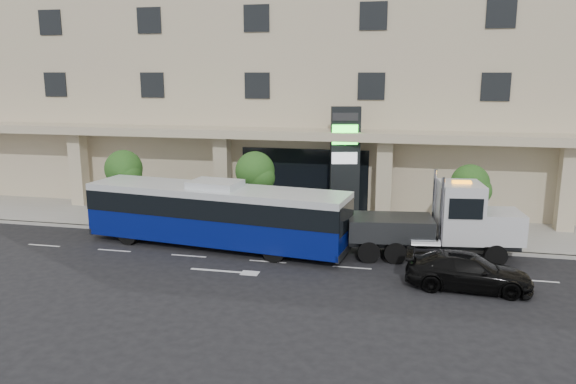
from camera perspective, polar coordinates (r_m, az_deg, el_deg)
name	(u,v)px	position (r m, az deg, el deg)	size (l,w,h in m)	color
ground	(275,252)	(28.28, -1.32, -6.10)	(120.00, 120.00, 0.00)	black
sidewalk	(295,224)	(32.93, 0.71, -3.32)	(120.00, 6.00, 0.15)	gray
curb	(284,239)	(30.11, -0.43, -4.80)	(120.00, 0.30, 0.15)	gray
convention_center	(324,56)	(42.02, 3.65, 13.64)	(60.00, 17.60, 20.00)	#B9AF8B
tree_left	(124,171)	(34.35, -16.31, 2.03)	(2.27, 2.20, 4.22)	#422B19
tree_mid	(255,174)	(31.33, -3.33, 1.84)	(2.28, 2.20, 4.38)	#422B19
tree_right	(470,187)	(30.44, 18.03, 0.52)	(2.10, 2.00, 4.04)	#422B19
city_bus	(216,214)	(28.84, -7.34, -2.19)	(13.95, 4.70, 3.47)	black
tow_truck	(442,224)	(27.88, 15.35, -3.11)	(9.27, 3.21, 4.19)	#2D3033
black_sedan	(468,271)	(24.63, 17.83, -7.69)	(2.08, 5.11, 1.48)	black
signage_pylon	(345,164)	(32.84, 5.80, 2.83)	(1.77, 0.96, 6.75)	black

